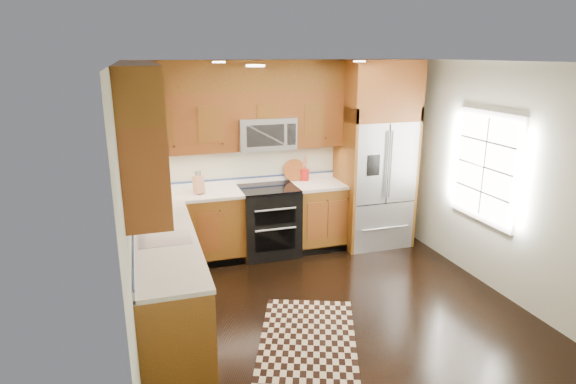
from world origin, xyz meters
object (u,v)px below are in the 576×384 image
object	(u,v)px
refrigerator	(375,155)
knife_block	(198,184)
range	(269,221)
utensil_crock	(305,172)
rug	(308,340)

from	to	relation	value
refrigerator	knife_block	xyz separation A→B (m)	(-2.47, 0.07, -0.24)
range	knife_block	size ratio (longest dim) A/B	3.23
range	refrigerator	size ratio (longest dim) A/B	0.36
knife_block	refrigerator	bearing A→B (deg)	-1.64
knife_block	utensil_crock	world-z (taller)	utensil_crock
knife_block	range	bearing A→B (deg)	-2.04
range	rug	world-z (taller)	range
refrigerator	knife_block	distance (m)	2.49
refrigerator	utensil_crock	world-z (taller)	refrigerator
refrigerator	utensil_crock	distance (m)	1.02
range	utensil_crock	xyz separation A→B (m)	(0.60, 0.24, 0.59)
rug	knife_block	distance (m)	2.55
refrigerator	utensil_crock	size ratio (longest dim) A/B	7.53
refrigerator	rug	size ratio (longest dim) A/B	1.70
range	refrigerator	world-z (taller)	refrigerator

